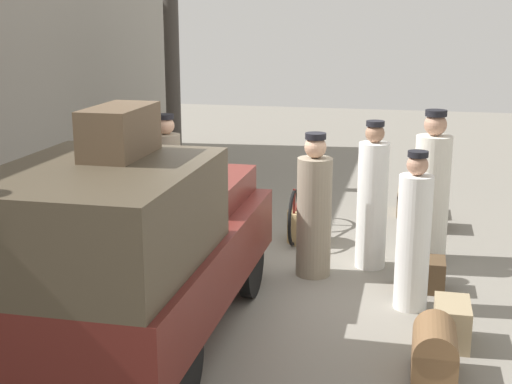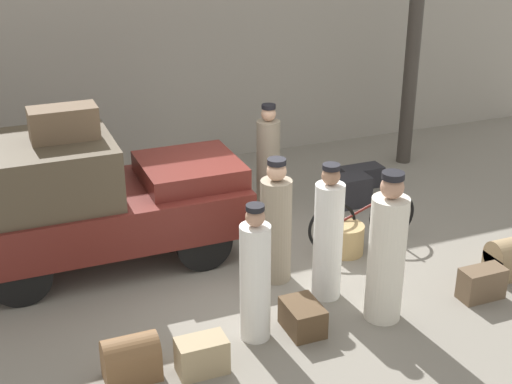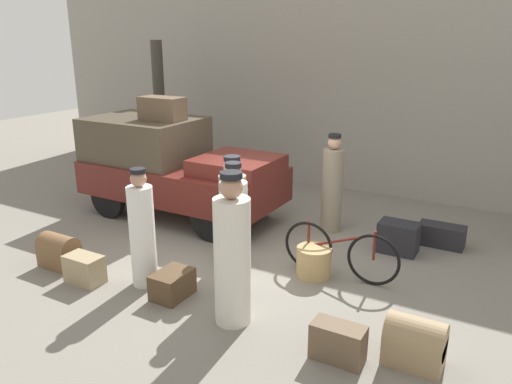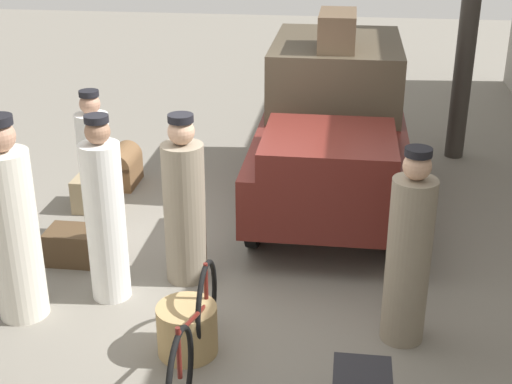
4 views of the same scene
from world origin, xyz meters
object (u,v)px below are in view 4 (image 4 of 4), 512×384
at_px(trunk_umber_medium, 91,191).
at_px(trunk_large_brown, 123,167).
at_px(porter_carrying_trunk, 409,256).
at_px(porter_standing_middle, 184,207).
at_px(suitcase_black_upright, 75,245).
at_px(wicker_basket, 187,329).
at_px(conductor_in_dark_uniform, 96,173).
at_px(truck, 333,121).
at_px(porter_with_bicycle, 13,229).
at_px(bicycle, 194,337).
at_px(porter_lifting_near_truck, 105,217).
at_px(trunk_on_truck_roof, 337,30).

relative_size(trunk_umber_medium, trunk_large_brown, 0.91).
distance_m(porter_carrying_trunk, trunk_large_brown, 4.49).
distance_m(porter_standing_middle, suitcase_black_upright, 1.35).
bearing_deg(wicker_basket, suitcase_black_upright, -132.78).
bearing_deg(conductor_in_dark_uniform, wicker_basket, 35.83).
distance_m(conductor_in_dark_uniform, trunk_umber_medium, 1.01).
height_order(truck, porter_with_bicycle, porter_with_bicycle).
bearing_deg(bicycle, porter_lifting_near_truck, -136.72).
xyz_separation_m(bicycle, wicker_basket, (-0.33, -0.14, -0.17)).
bearing_deg(porter_with_bicycle, bicycle, 67.90).
height_order(truck, porter_standing_middle, truck).
distance_m(truck, porter_carrying_trunk, 3.00).
relative_size(bicycle, porter_standing_middle, 1.02).
bearing_deg(truck, trunk_large_brown, -90.73).
distance_m(truck, porter_lifting_near_truck, 3.23).
bearing_deg(bicycle, conductor_in_dark_uniform, -145.91).
bearing_deg(porter_with_bicycle, conductor_in_dark_uniform, 172.89).
height_order(bicycle, porter_carrying_trunk, porter_carrying_trunk).
bearing_deg(trunk_umber_medium, trunk_large_brown, 166.59).
xyz_separation_m(porter_with_bicycle, trunk_on_truck_roof, (-3.14, 2.62, 1.16)).
distance_m(bicycle, trunk_umber_medium, 3.55).
bearing_deg(trunk_large_brown, porter_lifting_near_truck, 14.93).
xyz_separation_m(wicker_basket, conductor_in_dark_uniform, (-1.91, -1.38, 0.54)).
distance_m(truck, porter_with_bicycle, 3.97).
bearing_deg(porter_carrying_trunk, conductor_in_dark_uniform, -115.23).
distance_m(bicycle, porter_with_bicycle, 1.90).
distance_m(truck, conductor_in_dark_uniform, 2.83).
height_order(bicycle, conductor_in_dark_uniform, conductor_in_dark_uniform).
relative_size(porter_with_bicycle, trunk_large_brown, 3.20).
bearing_deg(truck, porter_lifting_near_truck, -36.95).
relative_size(truck, wicker_basket, 7.56).
height_order(truck, suitcase_black_upright, truck).
distance_m(porter_with_bicycle, porter_lifting_near_truck, 0.79).
bearing_deg(bicycle, trunk_large_brown, -155.02).
distance_m(truck, bicycle, 3.83).
height_order(bicycle, suitcase_black_upright, bicycle).
xyz_separation_m(porter_standing_middle, trunk_large_brown, (-2.20, -1.32, -0.51)).
bearing_deg(truck, conductor_in_dark_uniform, -59.43).
bearing_deg(porter_carrying_trunk, wicker_basket, -76.12).
height_order(porter_with_bicycle, porter_carrying_trunk, porter_with_bicycle).
bearing_deg(truck, wicker_basket, -17.36).
distance_m(porter_standing_middle, trunk_umber_medium, 2.18).
distance_m(porter_lifting_near_truck, trunk_on_truck_roof, 3.56).
relative_size(wicker_basket, trunk_on_truck_roof, 0.60).
bearing_deg(trunk_umber_medium, porter_lifting_near_truck, 24.49).
xyz_separation_m(porter_carrying_trunk, trunk_umber_medium, (-2.23, -3.52, -0.59)).
bearing_deg(trunk_umber_medium, porter_standing_middle, 45.12).
xyz_separation_m(truck, trunk_large_brown, (-0.03, -2.64, -0.72)).
relative_size(porter_with_bicycle, trunk_umber_medium, 3.50).
bearing_deg(trunk_on_truck_roof, porter_standing_middle, -29.50).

